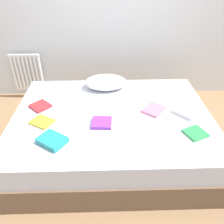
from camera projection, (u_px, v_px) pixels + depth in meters
ground_plane at (112, 150)px, 2.53m from camera, size 8.00×8.00×0.00m
bed at (112, 133)px, 2.39m from camera, size 2.00×1.50×0.50m
radiator at (27, 72)px, 3.25m from camera, size 0.43×0.04×0.54m
pillow at (106, 82)px, 2.64m from camera, size 0.49×0.33×0.15m
textbook_yellow at (42, 122)px, 2.11m from camera, size 0.25×0.23×0.02m
textbook_teal at (52, 140)px, 1.87m from camera, size 0.28×0.27×0.05m
textbook_green at (195, 133)px, 1.97m from camera, size 0.23×0.22×0.02m
textbook_red at (40, 106)px, 2.33m from camera, size 0.25×0.25×0.03m
textbook_purple at (102, 123)px, 2.08m from camera, size 0.19×0.19×0.03m
textbook_pink at (154, 109)px, 2.28m from camera, size 0.28×0.28×0.02m
textbook_white at (186, 112)px, 2.22m from camera, size 0.26×0.27×0.04m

